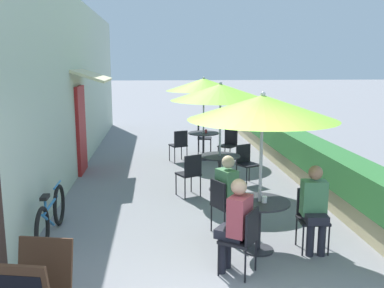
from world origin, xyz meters
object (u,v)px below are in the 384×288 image
at_px(patio_umbrella_near, 263,108).
at_px(cafe_chair_near_left, 312,214).
at_px(seated_patron_near_left, 315,205).
at_px(cafe_chair_far_left, 179,143).
at_px(cafe_chair_mid_right, 246,161).
at_px(coffee_cup_far, 206,131).
at_px(patio_table_near, 259,213).
at_px(seated_patron_near_back, 236,222).
at_px(patio_table_mid, 220,164).
at_px(patio_umbrella_far, 204,85).
at_px(bicycle_leaning, 51,216).
at_px(coffee_cup_near, 264,200).
at_px(cafe_chair_near_right, 223,202).
at_px(cafe_chair_mid_left, 190,172).
at_px(patio_table_far, 203,139).
at_px(patio_umbrella_mid, 220,92).
at_px(seated_patron_near_right, 229,191).
at_px(cafe_chair_near_back, 243,236).
at_px(cafe_chair_far_right, 229,143).
at_px(cafe_chair_far_back, 202,136).

relative_size(patio_umbrella_near, cafe_chair_near_left, 2.61).
distance_m(seated_patron_near_left, cafe_chair_far_left, 5.90).
bearing_deg(cafe_chair_mid_right, seated_patron_near_left, 67.27).
xyz_separation_m(cafe_chair_far_left, coffee_cup_far, (0.76, 0.34, 0.27)).
height_order(patio_table_near, seated_patron_near_back, seated_patron_near_back).
height_order(seated_patron_near_back, cafe_chair_far_left, seated_patron_near_back).
bearing_deg(patio_table_mid, cafe_chair_near_left, -73.35).
relative_size(patio_umbrella_far, bicycle_leaning, 1.27).
bearing_deg(cafe_chair_near_left, seated_patron_near_left, 90.00).
relative_size(seated_patron_near_left, coffee_cup_near, 13.89).
distance_m(cafe_chair_near_right, cafe_chair_mid_left, 1.96).
xyz_separation_m(patio_table_mid, patio_table_far, (-0.01, 2.95, 0.00)).
height_order(patio_table_near, patio_umbrella_mid, patio_umbrella_mid).
relative_size(cafe_chair_near_right, patio_umbrella_mid, 0.38).
bearing_deg(coffee_cup_far, seated_patron_near_right, -92.73).
relative_size(cafe_chair_near_back, bicycle_leaning, 0.49).
bearing_deg(patio_umbrella_near, cafe_chair_mid_right, 81.02).
xyz_separation_m(seated_patron_near_right, coffee_cup_near, (0.36, -0.77, 0.10)).
bearing_deg(patio_table_mid, patio_umbrella_far, 90.17).
xyz_separation_m(seated_patron_near_back, cafe_chair_far_right, (0.98, 6.13, -0.17)).
xyz_separation_m(cafe_chair_mid_left, cafe_chair_far_right, (1.29, 2.93, 0.00)).
bearing_deg(cafe_chair_near_back, cafe_chair_near_left, -24.31).
bearing_deg(patio_table_mid, cafe_chair_far_back, 89.40).
height_order(seated_patron_near_back, coffee_cup_near, seated_patron_near_back).
bearing_deg(patio_umbrella_mid, cafe_chair_near_left, -73.35).
height_order(patio_table_far, cafe_chair_far_back, cafe_chair_far_back).
relative_size(seated_patron_near_left, patio_umbrella_far, 0.55).
relative_size(coffee_cup_far, bicycle_leaning, 0.05).
height_order(cafe_chair_mid_right, cafe_chair_far_left, same).
distance_m(coffee_cup_near, cafe_chair_far_left, 5.74).
bearing_deg(patio_umbrella_mid, seated_patron_near_right, -94.73).
relative_size(cafe_chair_mid_left, cafe_chair_far_back, 1.00).
xyz_separation_m(cafe_chair_near_left, patio_umbrella_far, (-0.90, 5.92, 1.54)).
relative_size(seated_patron_near_left, cafe_chair_near_right, 1.44).
bearing_deg(patio_table_far, patio_table_mid, -89.83).
distance_m(seated_patron_near_right, patio_table_far, 5.24).
relative_size(cafe_chair_near_left, seated_patron_near_right, 0.70).
xyz_separation_m(patio_umbrella_far, coffee_cup_far, (0.07, -0.01, -1.27)).
height_order(patio_table_near, seated_patron_near_left, seated_patron_near_left).
bearing_deg(seated_patron_near_right, patio_table_mid, 149.22).
xyz_separation_m(seated_patron_near_left, cafe_chair_near_right, (-1.17, 0.74, -0.17)).
relative_size(cafe_chair_near_left, cafe_chair_near_back, 1.00).
distance_m(cafe_chair_near_right, seated_patron_near_right, 0.20).
xyz_separation_m(cafe_chair_near_back, coffee_cup_far, (0.31, 6.61, 0.27)).
bearing_deg(cafe_chair_far_right, coffee_cup_far, 3.11).
height_order(cafe_chair_near_right, seated_patron_near_right, seated_patron_near_right).
height_order(patio_umbrella_far, cafe_chair_far_back, patio_umbrella_far).
bearing_deg(patio_umbrella_far, coffee_cup_far, -5.94).
distance_m(patio_umbrella_near, cafe_chair_far_left, 5.86).
xyz_separation_m(seated_patron_near_right, cafe_chair_mid_left, (-0.46, 1.87, -0.17)).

